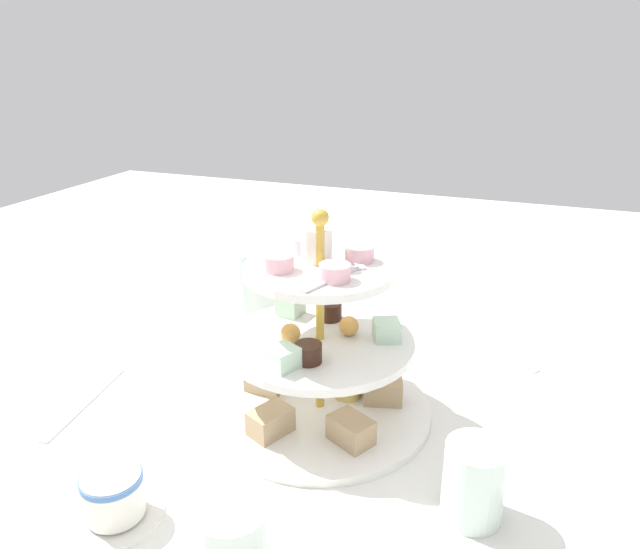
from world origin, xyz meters
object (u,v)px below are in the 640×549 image
(butter_knife_right, at_px, (85,402))
(water_glass_mid_back, at_px, (474,482))
(butter_knife_left, at_px, (488,348))
(water_glass_tall_right, at_px, (257,291))
(tiered_serving_stand, at_px, (320,356))
(water_glass_short_left, at_px, (233,542))
(teacup_with_saucer, at_px, (114,498))

(butter_knife_right, relative_size, water_glass_mid_back, 2.11)
(butter_knife_right, height_order, water_glass_mid_back, water_glass_mid_back)
(butter_knife_left, bearing_deg, water_glass_tall_right, 42.47)
(water_glass_tall_right, relative_size, water_glass_mid_back, 1.67)
(water_glass_tall_right, distance_m, water_glass_mid_back, 0.48)
(tiered_serving_stand, xyz_separation_m, butter_knife_right, (-0.09, 0.29, -0.08))
(water_glass_short_left, height_order, butter_knife_left, water_glass_short_left)
(tiered_serving_stand, height_order, water_glass_short_left, tiered_serving_stand)
(tiered_serving_stand, height_order, butter_knife_right, tiered_serving_stand)
(butter_knife_right, distance_m, water_glass_mid_back, 0.49)
(water_glass_short_left, bearing_deg, butter_knife_right, 61.55)
(butter_knife_right, bearing_deg, tiered_serving_stand, 99.00)
(tiered_serving_stand, relative_size, water_glass_short_left, 3.90)
(teacup_with_saucer, bearing_deg, butter_knife_left, -32.36)
(water_glass_short_left, xyz_separation_m, teacup_with_saucer, (0.02, 0.14, -0.01))
(teacup_with_saucer, bearing_deg, water_glass_short_left, -96.99)
(water_glass_mid_back, bearing_deg, tiered_serving_stand, 60.66)
(tiered_serving_stand, xyz_separation_m, water_glass_short_left, (-0.25, -0.02, -0.04))
(water_glass_short_left, height_order, water_glass_mid_back, water_glass_mid_back)
(teacup_with_saucer, bearing_deg, water_glass_tall_right, 7.05)
(tiered_serving_stand, distance_m, water_glass_mid_back, 0.23)
(water_glass_tall_right, relative_size, butter_knife_left, 0.79)
(butter_knife_right, bearing_deg, teacup_with_saucer, 40.65)
(tiered_serving_stand, height_order, teacup_with_saucer, tiered_serving_stand)
(teacup_with_saucer, distance_m, butter_knife_left, 0.57)
(teacup_with_saucer, xyz_separation_m, water_glass_mid_back, (0.12, -0.32, 0.02))
(teacup_with_saucer, height_order, butter_knife_left, teacup_with_saucer)
(water_glass_mid_back, bearing_deg, water_glass_short_left, 127.66)
(water_glass_tall_right, xyz_separation_m, teacup_with_saucer, (-0.42, -0.05, -0.04))
(teacup_with_saucer, bearing_deg, tiered_serving_stand, -27.47)
(water_glass_short_left, height_order, butter_knife_right, water_glass_short_left)
(water_glass_short_left, height_order, teacup_with_saucer, water_glass_short_left)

